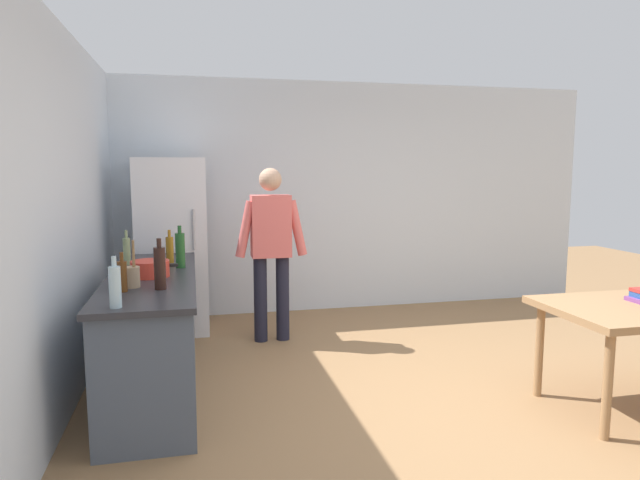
{
  "coord_description": "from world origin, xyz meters",
  "views": [
    {
      "loc": [
        -1.69,
        -3.47,
        1.69
      ],
      "look_at": [
        -0.58,
        1.35,
        1.06
      ],
      "focal_mm": 31.17,
      "sensor_mm": 36.0,
      "label": 1
    }
  ],
  "objects_px": {
    "person": "(271,243)",
    "utensil_jar": "(132,276)",
    "refrigerator": "(172,246)",
    "bottle_wine_green": "(180,250)",
    "cooking_pot": "(150,269)",
    "bottle_oil_amber": "(170,249)",
    "bottle_beer_brown": "(122,276)",
    "bottle_wine_dark": "(160,268)",
    "bottle_vinegar_tall": "(127,254)",
    "bottle_water_clear": "(115,286)"
  },
  "relations": [
    {
      "from": "bottle_wine_dark",
      "to": "bottle_vinegar_tall",
      "type": "height_order",
      "value": "bottle_wine_dark"
    },
    {
      "from": "cooking_pot",
      "to": "bottle_beer_brown",
      "type": "height_order",
      "value": "bottle_beer_brown"
    },
    {
      "from": "bottle_wine_green",
      "to": "bottle_oil_amber",
      "type": "xyz_separation_m",
      "value": [
        -0.09,
        0.26,
        -0.03
      ]
    },
    {
      "from": "refrigerator",
      "to": "bottle_wine_dark",
      "type": "height_order",
      "value": "refrigerator"
    },
    {
      "from": "utensil_jar",
      "to": "bottle_beer_brown",
      "type": "height_order",
      "value": "utensil_jar"
    },
    {
      "from": "refrigerator",
      "to": "bottle_wine_green",
      "type": "distance_m",
      "value": 1.33
    },
    {
      "from": "cooking_pot",
      "to": "bottle_wine_green",
      "type": "bearing_deg",
      "value": 58.4
    },
    {
      "from": "cooking_pot",
      "to": "bottle_oil_amber",
      "type": "xyz_separation_m",
      "value": [
        0.12,
        0.6,
        0.06
      ]
    },
    {
      "from": "person",
      "to": "cooking_pot",
      "type": "height_order",
      "value": "person"
    },
    {
      "from": "cooking_pot",
      "to": "bottle_wine_dark",
      "type": "xyz_separation_m",
      "value": [
        0.1,
        -0.46,
        0.09
      ]
    },
    {
      "from": "bottle_vinegar_tall",
      "to": "person",
      "type": "bearing_deg",
      "value": 33.89
    },
    {
      "from": "cooking_pot",
      "to": "bottle_beer_brown",
      "type": "bearing_deg",
      "value": -105.85
    },
    {
      "from": "cooking_pot",
      "to": "utensil_jar",
      "type": "relative_size",
      "value": 1.25
    },
    {
      "from": "utensil_jar",
      "to": "bottle_wine_green",
      "type": "relative_size",
      "value": 0.94
    },
    {
      "from": "bottle_wine_green",
      "to": "bottle_wine_dark",
      "type": "bearing_deg",
      "value": -98.14
    },
    {
      "from": "bottle_wine_dark",
      "to": "person",
      "type": "bearing_deg",
      "value": 58.65
    },
    {
      "from": "person",
      "to": "utensil_jar",
      "type": "height_order",
      "value": "person"
    },
    {
      "from": "refrigerator",
      "to": "utensil_jar",
      "type": "bearing_deg",
      "value": -95.59
    },
    {
      "from": "person",
      "to": "bottle_wine_dark",
      "type": "relative_size",
      "value": 5.0
    },
    {
      "from": "bottle_beer_brown",
      "to": "bottle_wine_dark",
      "type": "xyz_separation_m",
      "value": [
        0.23,
        0.02,
        0.04
      ]
    },
    {
      "from": "utensil_jar",
      "to": "bottle_vinegar_tall",
      "type": "relative_size",
      "value": 1.0
    },
    {
      "from": "bottle_beer_brown",
      "to": "bottle_water_clear",
      "type": "xyz_separation_m",
      "value": [
        0.01,
        -0.43,
        0.02
      ]
    },
    {
      "from": "bottle_beer_brown",
      "to": "bottle_vinegar_tall",
      "type": "relative_size",
      "value": 0.81
    },
    {
      "from": "bottle_wine_green",
      "to": "bottle_oil_amber",
      "type": "distance_m",
      "value": 0.28
    },
    {
      "from": "person",
      "to": "bottle_vinegar_tall",
      "type": "bearing_deg",
      "value": -146.11
    },
    {
      "from": "bottle_wine_green",
      "to": "bottle_wine_dark",
      "type": "height_order",
      "value": "same"
    },
    {
      "from": "bottle_vinegar_tall",
      "to": "bottle_water_clear",
      "type": "distance_m",
      "value": 1.19
    },
    {
      "from": "cooking_pot",
      "to": "utensil_jar",
      "type": "distance_m",
      "value": 0.37
    },
    {
      "from": "cooking_pot",
      "to": "bottle_wine_green",
      "type": "height_order",
      "value": "bottle_wine_green"
    },
    {
      "from": "bottle_vinegar_tall",
      "to": "bottle_water_clear",
      "type": "bearing_deg",
      "value": -87.07
    },
    {
      "from": "utensil_jar",
      "to": "bottle_oil_amber",
      "type": "bearing_deg",
      "value": 77.44
    },
    {
      "from": "bottle_beer_brown",
      "to": "bottle_vinegar_tall",
      "type": "distance_m",
      "value": 0.76
    },
    {
      "from": "bottle_wine_green",
      "to": "bottle_water_clear",
      "type": "bearing_deg",
      "value": -105.05
    },
    {
      "from": "refrigerator",
      "to": "bottle_wine_green",
      "type": "height_order",
      "value": "refrigerator"
    },
    {
      "from": "bottle_beer_brown",
      "to": "bottle_oil_amber",
      "type": "xyz_separation_m",
      "value": [
        0.26,
        1.09,
        0.01
      ]
    },
    {
      "from": "bottle_wine_dark",
      "to": "bottle_oil_amber",
      "type": "xyz_separation_m",
      "value": [
        0.02,
        1.07,
        -0.03
      ]
    },
    {
      "from": "person",
      "to": "bottle_wine_dark",
      "type": "height_order",
      "value": "person"
    },
    {
      "from": "refrigerator",
      "to": "person",
      "type": "relative_size",
      "value": 1.06
    },
    {
      "from": "person",
      "to": "bottle_oil_amber",
      "type": "xyz_separation_m",
      "value": [
        -0.93,
        -0.5,
        0.04
      ]
    },
    {
      "from": "bottle_oil_amber",
      "to": "bottle_water_clear",
      "type": "distance_m",
      "value": 1.54
    },
    {
      "from": "bottle_beer_brown",
      "to": "bottle_wine_dark",
      "type": "height_order",
      "value": "bottle_wine_dark"
    },
    {
      "from": "person",
      "to": "bottle_water_clear",
      "type": "relative_size",
      "value": 5.67
    },
    {
      "from": "utensil_jar",
      "to": "bottle_oil_amber",
      "type": "relative_size",
      "value": 1.14
    },
    {
      "from": "cooking_pot",
      "to": "bottle_oil_amber",
      "type": "bearing_deg",
      "value": 78.7
    },
    {
      "from": "bottle_vinegar_tall",
      "to": "bottle_oil_amber",
      "type": "xyz_separation_m",
      "value": [
        0.31,
        0.33,
        -0.02
      ]
    },
    {
      "from": "bottle_wine_dark",
      "to": "bottle_vinegar_tall",
      "type": "xyz_separation_m",
      "value": [
        -0.28,
        0.74,
        -0.01
      ]
    },
    {
      "from": "refrigerator",
      "to": "person",
      "type": "distance_m",
      "value": 1.1
    },
    {
      "from": "person",
      "to": "bottle_beer_brown",
      "type": "distance_m",
      "value": 1.99
    },
    {
      "from": "bottle_beer_brown",
      "to": "utensil_jar",
      "type": "bearing_deg",
      "value": 70.87
    },
    {
      "from": "bottle_wine_green",
      "to": "bottle_wine_dark",
      "type": "relative_size",
      "value": 1.0
    }
  ]
}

